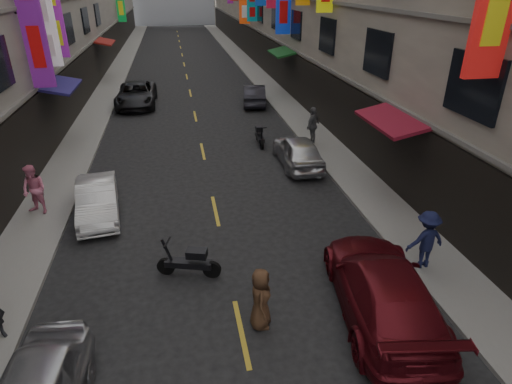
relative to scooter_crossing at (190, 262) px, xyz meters
name	(u,v)px	position (x,y,z in m)	size (l,w,h in m)	color
sidewalk_left	(114,79)	(-4.94, 27.59, -0.38)	(2.00, 90.00, 0.12)	slate
sidewalk_right	(256,73)	(7.06, 27.59, -0.38)	(2.00, 90.00, 0.12)	slate
street_awnings	(170,81)	(-0.20, 11.59, 2.56)	(13.99, 35.20, 0.41)	#155015
lane_markings	(188,84)	(1.06, 24.59, -0.44)	(0.12, 80.20, 0.01)	gold
scooter_crossing	(190,262)	(0.00, 0.00, 0.00)	(1.75, 0.75, 1.14)	black
scooter_far_right	(260,136)	(3.94, 10.03, 0.00)	(0.50, 1.80, 1.14)	black
car_left_mid	(97,200)	(-2.94, 4.01, 0.17)	(1.29, 3.71, 1.22)	silver
car_left_far	(136,95)	(-2.50, 18.75, 0.29)	(2.41, 5.23, 1.45)	black
car_right_near	(383,289)	(4.50, -2.39, 0.31)	(2.10, 5.17, 1.50)	maroon
car_right_mid	(298,151)	(5.06, 7.10, 0.24)	(1.60, 3.98, 1.36)	silver
car_right_far	(254,95)	(5.06, 17.62, 0.21)	(1.38, 3.96, 1.31)	#26252D
pedestrian_lfar	(34,190)	(-4.98, 4.37, 0.56)	(0.85, 0.59, 1.76)	pink
pedestrian_rnear	(426,240)	(6.46, -0.90, 0.54)	(1.11, 0.57, 1.72)	#141737
pedestrian_rfar	(313,125)	(6.46, 9.41, 0.59)	(1.07, 0.61, 1.83)	#555557
pedestrian_crossing	(261,299)	(1.55, -2.22, 0.35)	(0.77, 0.53, 1.58)	#472E1C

